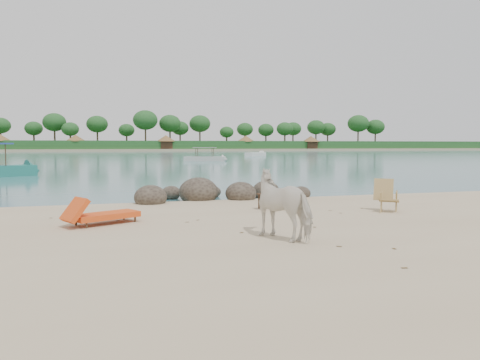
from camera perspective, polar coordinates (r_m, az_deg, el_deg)
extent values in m
plane|color=#3A7274|center=(99.28, -14.82, 3.07)|extent=(400.00, 400.00, 0.00)
cube|color=tan|center=(179.25, -15.58, 3.54)|extent=(420.00, 90.00, 1.40)
cube|color=#1E4C1E|center=(144.25, -15.37, 4.16)|extent=(420.00, 18.00, 2.40)
ellipsoid|color=#312821|center=(15.19, -10.85, -2.19)|extent=(1.04, 1.15, 0.78)
ellipsoid|color=#312821|center=(16.12, -5.08, -1.57)|extent=(1.34, 1.48, 1.01)
ellipsoid|color=#312821|center=(16.08, 0.11, -1.75)|extent=(1.06, 1.17, 0.80)
ellipsoid|color=#312821|center=(17.21, 3.18, -1.41)|extent=(0.97, 1.07, 0.73)
ellipsoid|color=#312821|center=(16.97, 7.47, -1.70)|extent=(0.66, 0.73, 0.50)
ellipsoid|color=#312821|center=(16.98, -8.39, -1.69)|extent=(0.69, 0.76, 0.52)
ellipsoid|color=#312821|center=(17.47, -3.28, -1.55)|extent=(0.58, 0.63, 0.43)
imported|color=silver|center=(9.35, 5.59, -3.06)|extent=(1.37, 1.78, 1.37)
plane|color=brown|center=(11.59, -5.16, -5.03)|extent=(0.14, 0.14, 0.00)
plane|color=brown|center=(12.79, -22.07, -4.45)|extent=(0.14, 0.14, 0.00)
plane|color=brown|center=(9.92, 0.19, -6.59)|extent=(0.14, 0.14, 0.00)
plane|color=brown|center=(8.80, 11.99, -8.10)|extent=(0.14, 0.14, 0.00)
plane|color=brown|center=(7.57, 19.40, -10.28)|extent=(0.11, 0.11, 0.00)
plane|color=brown|center=(14.10, 14.60, -3.48)|extent=(0.13, 0.13, 0.00)
plane|color=brown|center=(10.69, 9.08, -5.85)|extent=(0.13, 0.13, 0.00)
plane|color=brown|center=(8.86, 18.28, -8.13)|extent=(0.11, 0.11, 0.00)
plane|color=brown|center=(11.86, -14.64, -4.94)|extent=(0.14, 0.14, 0.00)
plane|color=brown|center=(13.41, 10.94, -3.82)|extent=(0.14, 0.14, 0.00)
plane|color=brown|center=(11.30, -6.46, -5.27)|extent=(0.11, 0.11, 0.00)
plane|color=brown|center=(13.00, 12.15, -4.09)|extent=(0.13, 0.13, 0.00)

